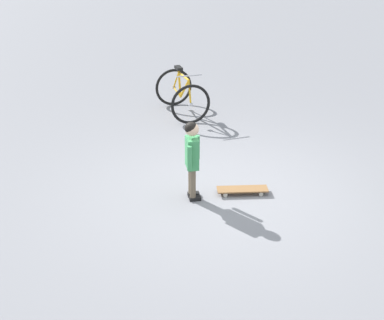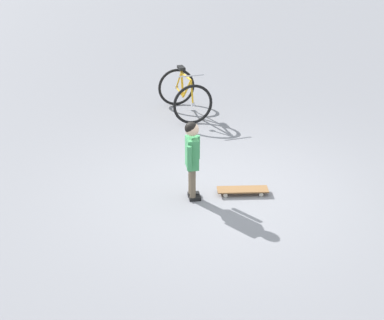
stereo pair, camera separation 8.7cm
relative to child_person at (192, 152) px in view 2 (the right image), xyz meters
The scene contains 4 objects.
ground_plane 0.84m from the child_person, 48.41° to the left, with size 50.00×50.00×0.00m, color gray.
child_person is the anchor object (origin of this frame).
skateboard 0.90m from the child_person, 44.31° to the left, with size 0.65×0.55×0.07m.
bicycle_far 3.14m from the child_person, 127.04° to the left, with size 1.28×1.22×0.85m.
Camera 2 is at (3.07, -5.36, 3.42)m, focal length 49.83 mm.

